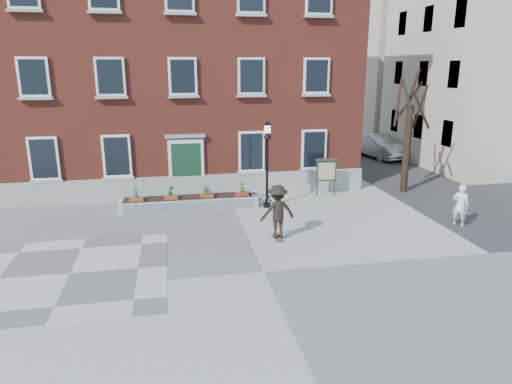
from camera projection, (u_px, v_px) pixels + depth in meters
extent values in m
plane|color=#97979A|center=(264.00, 272.00, 14.38)|extent=(100.00, 100.00, 0.00)
cube|color=#5E5E60|center=(70.00, 274.00, 14.25)|extent=(6.00, 6.00, 0.01)
imported|color=black|center=(259.00, 197.00, 20.99)|extent=(1.73, 1.20, 0.86)
imported|color=#A7A9AB|center=(378.00, 146.00, 32.10)|extent=(2.61, 5.14, 1.61)
imported|color=white|center=(460.00, 205.00, 18.29)|extent=(0.74, 0.75, 1.73)
cube|color=maroon|center=(180.00, 71.00, 25.66)|extent=(18.00, 10.00, 12.00)
cube|color=#9E9E99|center=(187.00, 187.00, 22.28)|extent=(18.00, 0.24, 1.10)
cube|color=#9C9B97|center=(188.00, 197.00, 22.27)|extent=(2.60, 0.80, 0.20)
cube|color=#9A9995|center=(188.00, 192.00, 22.36)|extent=(2.20, 0.50, 0.20)
cube|color=white|center=(186.00, 165.00, 22.02)|extent=(1.70, 0.12, 2.50)
cube|color=#133520|center=(186.00, 167.00, 22.00)|extent=(1.40, 0.06, 2.30)
cube|color=gray|center=(185.00, 136.00, 21.61)|extent=(1.90, 0.25, 0.15)
cube|color=white|center=(44.00, 159.00, 20.71)|extent=(1.30, 0.10, 2.00)
cube|color=black|center=(44.00, 159.00, 20.66)|extent=(1.08, 0.04, 1.78)
cube|color=#9D9C98|center=(46.00, 181.00, 20.94)|extent=(1.44, 0.20, 0.12)
cube|color=white|center=(33.00, 77.00, 19.75)|extent=(1.30, 0.10, 1.70)
cube|color=black|center=(33.00, 77.00, 19.70)|extent=(1.08, 0.04, 1.48)
cube|color=#969692|center=(36.00, 98.00, 19.93)|extent=(1.44, 0.20, 0.12)
cube|color=gray|center=(25.00, 10.00, 18.97)|extent=(1.44, 0.20, 0.12)
cube|color=white|center=(117.00, 156.00, 21.28)|extent=(1.30, 0.10, 2.00)
cube|color=black|center=(117.00, 156.00, 21.23)|extent=(1.08, 0.04, 1.78)
cube|color=#ACACA6|center=(118.00, 178.00, 21.51)|extent=(1.44, 0.20, 0.12)
cube|color=silver|center=(110.00, 77.00, 20.32)|extent=(1.30, 0.10, 1.70)
cube|color=black|center=(110.00, 77.00, 20.27)|extent=(1.08, 0.04, 1.48)
cube|color=gray|center=(112.00, 98.00, 20.50)|extent=(1.44, 0.20, 0.12)
cube|color=gray|center=(105.00, 12.00, 19.54)|extent=(1.44, 0.20, 0.12)
cube|color=white|center=(183.00, 76.00, 20.89)|extent=(1.30, 0.10, 1.70)
cube|color=black|center=(183.00, 76.00, 20.84)|extent=(1.08, 0.04, 1.48)
cube|color=gray|center=(184.00, 97.00, 21.08)|extent=(1.44, 0.20, 0.12)
cube|color=#9B9C97|center=(180.00, 14.00, 20.11)|extent=(1.44, 0.20, 0.12)
cube|color=white|center=(252.00, 151.00, 22.43)|extent=(1.30, 0.10, 2.00)
cube|color=black|center=(252.00, 152.00, 22.38)|extent=(1.08, 0.04, 1.78)
cube|color=#AAAAA4|center=(252.00, 173.00, 22.65)|extent=(1.44, 0.20, 0.12)
cube|color=silver|center=(251.00, 76.00, 21.46)|extent=(1.30, 0.10, 1.70)
cube|color=black|center=(251.00, 76.00, 21.41)|extent=(1.08, 0.04, 1.48)
cube|color=#A2A39D|center=(252.00, 96.00, 21.65)|extent=(1.44, 0.20, 0.12)
cube|color=#AAA9A4|center=(251.00, 15.00, 20.68)|extent=(1.44, 0.20, 0.12)
cube|color=white|center=(314.00, 149.00, 23.00)|extent=(1.30, 0.10, 2.00)
cube|color=black|center=(314.00, 149.00, 22.95)|extent=(1.08, 0.04, 1.78)
cube|color=#9C9C97|center=(314.00, 170.00, 23.23)|extent=(1.44, 0.20, 0.12)
cube|color=white|center=(316.00, 76.00, 22.03)|extent=(1.30, 0.10, 1.70)
cube|color=black|center=(317.00, 76.00, 21.99)|extent=(1.08, 0.04, 1.48)
cube|color=#A9A9A4|center=(316.00, 95.00, 22.22)|extent=(1.44, 0.20, 0.12)
cube|color=#9E9E99|center=(319.00, 16.00, 21.26)|extent=(1.44, 0.20, 0.12)
cube|color=#B6B6B1|center=(189.00, 203.00, 20.77)|extent=(6.20, 1.10, 0.50)
cube|color=#ACACAC|center=(190.00, 206.00, 20.24)|extent=(5.80, 0.02, 0.40)
cube|color=black|center=(189.00, 197.00, 20.70)|extent=(5.80, 0.90, 0.06)
cube|color=brown|center=(136.00, 199.00, 20.03)|extent=(0.60, 0.25, 0.20)
imported|color=#25641E|center=(136.00, 192.00, 19.94)|extent=(0.24, 0.24, 0.45)
cube|color=brown|center=(171.00, 198.00, 20.29)|extent=(0.60, 0.25, 0.20)
imported|color=#275E1C|center=(171.00, 191.00, 20.21)|extent=(0.25, 0.25, 0.45)
cube|color=brown|center=(207.00, 196.00, 20.58)|extent=(0.60, 0.25, 0.20)
imported|color=#2D641E|center=(207.00, 189.00, 20.49)|extent=(0.40, 0.40, 0.45)
cube|color=maroon|center=(242.00, 194.00, 20.87)|extent=(0.60, 0.25, 0.20)
imported|color=#28681F|center=(242.00, 187.00, 20.78)|extent=(0.25, 0.25, 0.45)
cylinder|color=black|center=(407.00, 149.00, 22.97)|extent=(0.36, 0.36, 4.40)
cylinder|color=#302015|center=(420.00, 107.00, 22.50)|extent=(0.12, 1.12, 2.23)
cylinder|color=black|center=(409.00, 101.00, 22.86)|extent=(1.18, 0.49, 1.97)
cylinder|color=black|center=(398.00, 102.00, 22.59)|extent=(0.88, 1.14, 2.35)
cylinder|color=black|center=(408.00, 99.00, 22.03)|extent=(0.60, 0.77, 1.90)
cylinder|color=black|center=(421.00, 110.00, 21.86)|extent=(1.39, 0.55, 1.95)
cylinder|color=black|center=(414.00, 85.00, 22.27)|extent=(0.43, 0.48, 1.58)
cube|color=#38383B|center=(374.00, 154.00, 33.56)|extent=(8.00, 36.00, 0.01)
cube|color=beige|center=(497.00, 54.00, 28.97)|extent=(10.00, 11.00, 14.00)
cube|color=beige|center=(404.00, 63.00, 40.46)|extent=(10.00, 11.00, 13.00)
cube|color=black|center=(448.00, 133.00, 26.26)|extent=(0.08, 1.00, 1.50)
cube|color=black|center=(419.00, 126.00, 29.29)|extent=(0.08, 1.00, 1.50)
cube|color=black|center=(395.00, 121.00, 32.32)|extent=(0.08, 1.00, 1.50)
cube|color=black|center=(454.00, 74.00, 25.38)|extent=(0.08, 1.00, 1.50)
cube|color=black|center=(424.00, 73.00, 28.41)|extent=(0.08, 1.00, 1.50)
cube|color=black|center=(399.00, 73.00, 31.43)|extent=(0.08, 1.00, 1.50)
cube|color=black|center=(461.00, 13.00, 24.52)|extent=(0.08, 1.00, 1.50)
cube|color=black|center=(429.00, 19.00, 27.55)|extent=(0.08, 1.00, 1.50)
cube|color=black|center=(403.00, 23.00, 30.58)|extent=(0.08, 1.00, 1.50)
cylinder|color=black|center=(267.00, 205.00, 20.93)|extent=(0.32, 0.32, 0.20)
cylinder|color=black|center=(267.00, 173.00, 20.52)|extent=(0.12, 0.12, 3.20)
cone|color=black|center=(267.00, 135.00, 20.06)|extent=(0.40, 0.40, 0.30)
cube|color=#FFF2BB|center=(267.00, 129.00, 19.99)|extent=(0.24, 0.24, 0.34)
cone|color=black|center=(267.00, 123.00, 19.92)|extent=(0.40, 0.40, 0.16)
cylinder|color=#183123|center=(317.00, 178.00, 22.53)|extent=(0.08, 0.08, 1.80)
cylinder|color=#1B3627|center=(335.00, 177.00, 22.70)|extent=(0.08, 0.08, 1.80)
cube|color=#193321|center=(326.00, 171.00, 22.52)|extent=(1.00, 0.10, 1.00)
cube|color=#D1CB87|center=(327.00, 171.00, 22.46)|extent=(0.85, 0.02, 0.85)
cube|color=#3B3533|center=(327.00, 160.00, 22.37)|extent=(1.10, 0.16, 0.10)
cube|color=brown|center=(277.00, 237.00, 17.11)|extent=(0.22, 0.78, 0.03)
cylinder|color=black|center=(277.00, 241.00, 16.84)|extent=(0.03, 0.05, 0.05)
cylinder|color=black|center=(281.00, 241.00, 16.87)|extent=(0.03, 0.05, 0.05)
cylinder|color=black|center=(273.00, 236.00, 17.37)|extent=(0.03, 0.05, 0.05)
cylinder|color=black|center=(278.00, 235.00, 17.40)|extent=(0.03, 0.05, 0.05)
imported|color=black|center=(278.00, 211.00, 16.84)|extent=(1.38, 0.89, 2.01)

